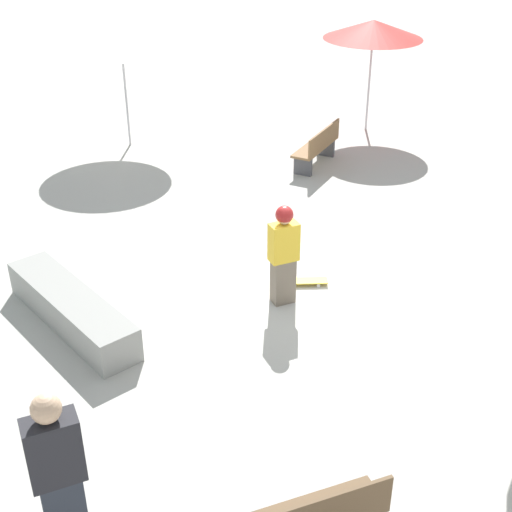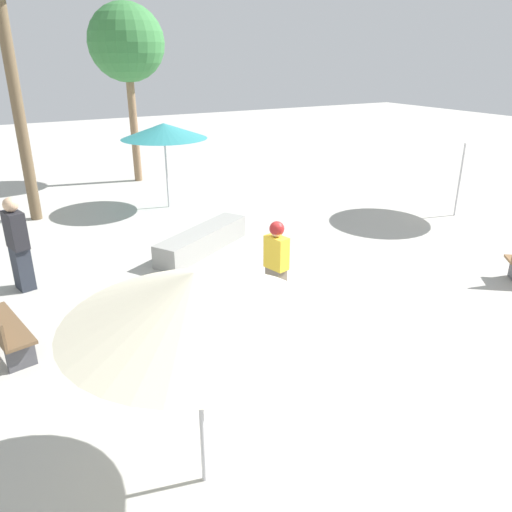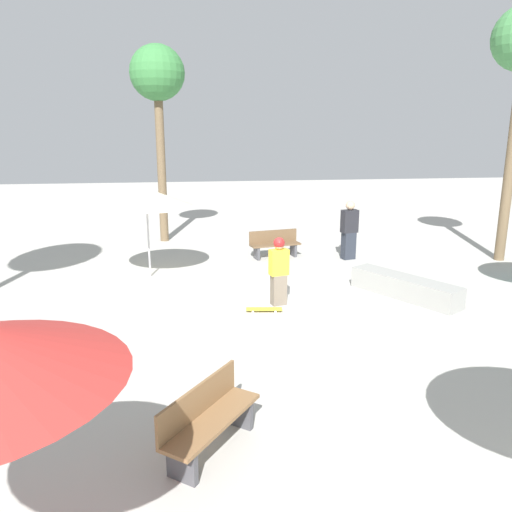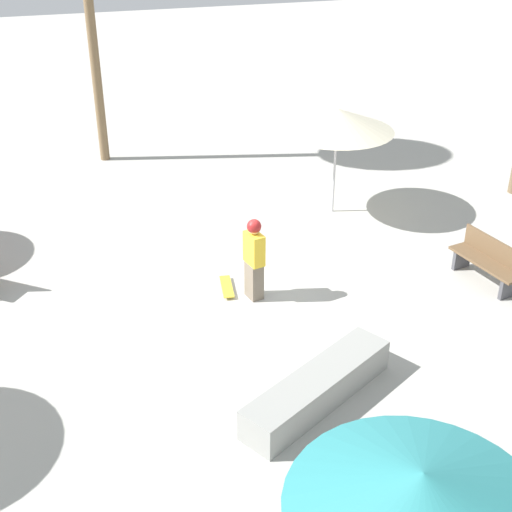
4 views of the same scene
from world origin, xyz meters
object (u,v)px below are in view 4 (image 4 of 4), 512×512
skater_main (254,256)px  skateboard (227,287)px  concrete_ledge (318,388)px  shade_umbrella_teal (421,491)px  shade_umbrella_cream (337,120)px  bench_near (488,262)px

skater_main → skateboard: 0.98m
skateboard → skater_main: bearing=-126.0°
concrete_ledge → shade_umbrella_teal: 4.30m
concrete_ledge → shade_umbrella_cream: shade_umbrella_cream is taller
skateboard → concrete_ledge: size_ratio=0.30×
concrete_ledge → skateboard: bearing=-171.9°
skater_main → shade_umbrella_teal: (6.87, -0.50, 1.36)m
skateboard → bench_near: bearing=-95.2°
bench_near → shade_umbrella_teal: (6.16, -4.91, 1.79)m
skateboard → shade_umbrella_teal: 7.59m
skater_main → skateboard: size_ratio=1.93×
skater_main → bench_near: (0.71, 4.41, -0.43)m
concrete_ledge → shade_umbrella_cream: (-6.15, 2.70, 1.92)m
skater_main → concrete_ledge: (3.09, 0.07, -0.60)m
skater_main → shade_umbrella_teal: size_ratio=0.65×
skateboard → shade_umbrella_cream: (-2.66, 3.19, 2.12)m
concrete_ledge → shade_umbrella_cream: size_ratio=1.08×
bench_near → shade_umbrella_cream: bearing=12.0°
skater_main → skateboard: skater_main is taller
shade_umbrella_teal → skateboard: bearing=179.4°
concrete_ledge → bench_near: bearing=118.7°
bench_near → shade_umbrella_cream: size_ratio=0.66×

